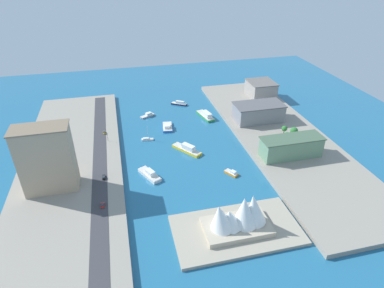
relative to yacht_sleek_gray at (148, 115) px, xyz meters
The scene contains 23 objects.
ground_plane 67.96m from the yacht_sleek_gray, 106.40° to the left, with size 440.00×440.00×0.00m, color #23668E.
quay_west 120.79m from the yacht_sleek_gray, 147.34° to the left, with size 70.00×240.00×3.40m, color gray.
quay_east 90.87m from the yacht_sleek_gray, 45.83° to the left, with size 70.00×240.00×3.40m, color gray.
peninsula_point 159.01m from the yacht_sleek_gray, 100.82° to the left, with size 69.69×37.79×2.00m, color #A89E89.
road_strip 78.17m from the yacht_sleek_gray, 56.53° to the left, with size 9.69×228.00×0.15m, color #38383D.
yacht_sleek_gray is the anchor object (origin of this frame).
ferry_yellow_fast 71.72m from the yacht_sleek_gray, 107.95° to the left, with size 20.10×24.38×5.93m.
water_taxi_orange 114.24m from the yacht_sleek_gray, 113.36° to the left, with size 8.80×10.67×3.21m.
catamaran_blue 30.62m from the yacht_sleek_gray, 116.95° to the left, with size 10.33×19.86×4.39m.
patrol_launch_navy 39.34m from the yacht_sleek_gray, 150.19° to the right, with size 16.04×12.36×4.12m.
ferry_white_commuter 94.63m from the yacht_sleek_gray, 83.80° to the left, with size 14.53×21.30×5.41m.
ferry_green_doubledeck 54.09m from the yacht_sleek_gray, 164.60° to the left, with size 12.41×26.47×6.03m.
sailboat_small_white 44.27m from the yacht_sleek_gray, 82.57° to the left, with size 10.64×4.42×12.97m.
terminal_long_green 134.96m from the yacht_sleek_gray, 133.66° to the left, with size 45.49×15.81×15.10m.
warehouse_low_gray 101.34m from the yacht_sleek_gray, 158.66° to the left, with size 43.02×22.78×15.18m.
carpark_squat_concrete 120.98m from the yacht_sleek_gray, behind, with size 26.14×27.84×15.14m.
apartment_midrise_tan 122.25m from the yacht_sleek_gray, 53.63° to the left, with size 32.57×16.36×43.34m.
suv_black 102.17m from the yacht_sleek_gray, 66.74° to the left, with size 1.90×5.00×1.59m.
taxi_yellow_cab 49.97m from the yacht_sleek_gray, 37.68° to the left, with size 1.84×4.26×1.45m.
pickup_red 128.74m from the yacht_sleek_gray, 71.28° to the left, with size 2.05×4.40×1.55m.
traffic_light_waterfront 57.65m from the yacht_sleek_gray, 50.13° to the left, with size 0.36×0.36×6.50m.
opera_landmark 159.37m from the yacht_sleek_gray, 100.91° to the left, with size 36.66×21.09×22.84m.
park_tree_cluster 128.37m from the yacht_sleek_gray, 143.36° to the left, with size 16.58×19.84×10.17m.
Camera 1 is at (43.65, 211.29, 133.03)m, focal length 30.42 mm.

